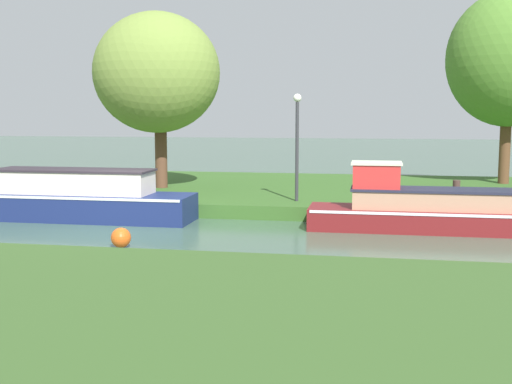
{
  "coord_description": "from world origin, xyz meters",
  "views": [
    {
      "loc": [
        6.38,
        -15.74,
        3.03
      ],
      "look_at": [
        3.28,
        1.2,
        0.9
      ],
      "focal_mm": 45.54,
      "sensor_mm": 36.0,
      "label": 1
    }
  ],
  "objects_px": {
    "navy_narrowboat": "(81,198)",
    "lamp_post": "(297,135)",
    "willow_tree_left": "(156,73)",
    "channel_buoy": "(121,238)",
    "mooring_post_far": "(456,195)",
    "willow_tree_centre": "(509,59)",
    "maroon_barge": "(441,210)"
  },
  "relations": [
    {
      "from": "willow_tree_left",
      "to": "channel_buoy",
      "type": "relative_size",
      "value": 13.27
    },
    {
      "from": "channel_buoy",
      "to": "maroon_barge",
      "type": "bearing_deg",
      "value": 25.14
    },
    {
      "from": "willow_tree_left",
      "to": "channel_buoy",
      "type": "bearing_deg",
      "value": -77.21
    },
    {
      "from": "willow_tree_left",
      "to": "navy_narrowboat",
      "type": "bearing_deg",
      "value": -100.69
    },
    {
      "from": "maroon_barge",
      "to": "willow_tree_left",
      "type": "distance_m",
      "value": 10.71
    },
    {
      "from": "maroon_barge",
      "to": "channel_buoy",
      "type": "distance_m",
      "value": 8.03
    },
    {
      "from": "willow_tree_left",
      "to": "mooring_post_far",
      "type": "bearing_deg",
      "value": -18.61
    },
    {
      "from": "willow_tree_left",
      "to": "mooring_post_far",
      "type": "height_order",
      "value": "willow_tree_left"
    },
    {
      "from": "willow_tree_left",
      "to": "willow_tree_centre",
      "type": "distance_m",
      "value": 12.63
    },
    {
      "from": "willow_tree_left",
      "to": "lamp_post",
      "type": "height_order",
      "value": "willow_tree_left"
    },
    {
      "from": "willow_tree_centre",
      "to": "channel_buoy",
      "type": "height_order",
      "value": "willow_tree_centre"
    },
    {
      "from": "navy_narrowboat",
      "to": "willow_tree_centre",
      "type": "xyz_separation_m",
      "value": [
        12.85,
        8.12,
        4.31
      ]
    },
    {
      "from": "willow_tree_centre",
      "to": "lamp_post",
      "type": "distance_m",
      "value": 9.58
    },
    {
      "from": "willow_tree_left",
      "to": "lamp_post",
      "type": "relative_size",
      "value": 1.9
    },
    {
      "from": "navy_narrowboat",
      "to": "channel_buoy",
      "type": "relative_size",
      "value": 13.9
    },
    {
      "from": "mooring_post_far",
      "to": "willow_tree_left",
      "type": "bearing_deg",
      "value": 161.39
    },
    {
      "from": "lamp_post",
      "to": "mooring_post_far",
      "type": "bearing_deg",
      "value": -11.72
    },
    {
      "from": "willow_tree_left",
      "to": "channel_buoy",
      "type": "xyz_separation_m",
      "value": [
        1.76,
        -7.75,
        -4.11
      ]
    },
    {
      "from": "maroon_barge",
      "to": "navy_narrowboat",
      "type": "relative_size",
      "value": 1.12
    },
    {
      "from": "navy_narrowboat",
      "to": "mooring_post_far",
      "type": "distance_m",
      "value": 10.4
    },
    {
      "from": "mooring_post_far",
      "to": "channel_buoy",
      "type": "relative_size",
      "value": 1.78
    },
    {
      "from": "maroon_barge",
      "to": "lamp_post",
      "type": "distance_m",
      "value": 4.82
    },
    {
      "from": "maroon_barge",
      "to": "willow_tree_left",
      "type": "height_order",
      "value": "willow_tree_left"
    },
    {
      "from": "navy_narrowboat",
      "to": "mooring_post_far",
      "type": "relative_size",
      "value": 7.82
    },
    {
      "from": "lamp_post",
      "to": "channel_buoy",
      "type": "relative_size",
      "value": 7.0
    },
    {
      "from": "willow_tree_left",
      "to": "maroon_barge",
      "type": "bearing_deg",
      "value": -25.68
    },
    {
      "from": "navy_narrowboat",
      "to": "lamp_post",
      "type": "xyz_separation_m",
      "value": [
        5.89,
        2.06,
        1.75
      ]
    },
    {
      "from": "navy_narrowboat",
      "to": "willow_tree_centre",
      "type": "relative_size",
      "value": 0.9
    },
    {
      "from": "willow_tree_left",
      "to": "mooring_post_far",
      "type": "relative_size",
      "value": 7.47
    },
    {
      "from": "maroon_barge",
      "to": "willow_tree_left",
      "type": "xyz_separation_m",
      "value": [
        -9.02,
        4.34,
        3.8
      ]
    },
    {
      "from": "lamp_post",
      "to": "channel_buoy",
      "type": "distance_m",
      "value": 6.74
    },
    {
      "from": "lamp_post",
      "to": "mooring_post_far",
      "type": "height_order",
      "value": "lamp_post"
    }
  ]
}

